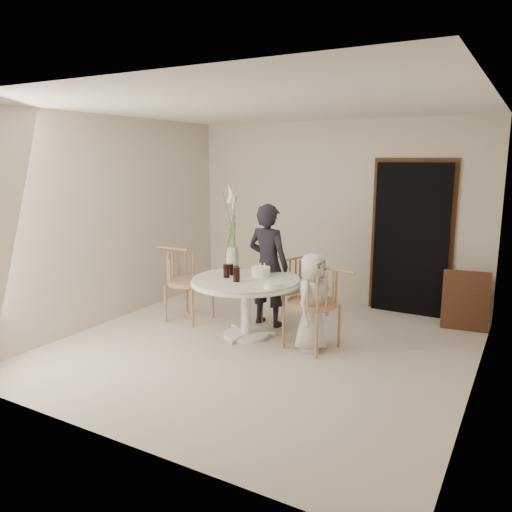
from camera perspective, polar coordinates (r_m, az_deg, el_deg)
The scene contains 18 objects.
ground at distance 5.87m, azimuth 0.61°, elevation -10.42°, with size 4.50×4.50×0.00m, color beige.
room_shell at distance 5.49m, azimuth 0.64°, elevation 5.52°, with size 4.50×4.50×4.50m.
doorway at distance 7.21m, azimuth 17.27°, elevation 1.81°, with size 1.00×0.10×2.10m, color black.
door_trim at distance 7.24m, azimuth 17.36°, elevation 2.32°, with size 1.12×0.03×2.22m, color #54341D.
table at distance 6.05m, azimuth -1.14°, elevation -3.62°, with size 1.33×1.33×0.73m.
picture_frame at distance 6.90m, azimuth 22.84°, elevation -4.70°, with size 0.57×0.04×0.76m, color #54341D.
chair_far at distance 6.65m, azimuth 3.87°, elevation -2.80°, with size 0.57×0.60×0.87m.
chair_right at distance 5.63m, azimuth 7.60°, elevation -4.58°, with size 0.66×0.62×0.99m.
chair_left at distance 6.79m, azimuth -8.62°, elevation -1.94°, with size 0.60×0.56×0.98m.
girl at distance 6.44m, azimuth 1.40°, elevation -1.05°, with size 0.58×0.38×1.59m, color black.
boy at distance 5.67m, azimuth 6.45°, elevation -5.25°, with size 0.55×0.36×1.13m, color silver.
birthday_cake at distance 6.13m, azimuth 0.54°, elevation -1.79°, with size 0.23×0.23×0.16m.
cola_tumbler_a at distance 6.06m, azimuth -2.26°, elevation -1.81°, with size 0.07×0.07×0.14m, color black.
cola_tumbler_b at distance 5.85m, azimuth -2.24°, elevation -2.12°, with size 0.08×0.08×0.17m, color black.
cola_tumbler_c at distance 6.05m, azimuth -3.40°, elevation -1.71°, with size 0.08×0.08×0.17m, color black.
cola_tumbler_d at distance 6.19m, azimuth -2.90°, elevation -1.55°, with size 0.07×0.07×0.14m, color black.
plate_stack at distance 5.60m, azimuth 1.98°, elevation -3.34°, with size 0.22×0.22×0.05m, color white.
flower_vase at distance 6.46m, azimuth -2.75°, elevation 1.91°, with size 0.16×0.16×1.11m.
Camera 1 is at (2.63, -4.78, 2.16)m, focal length 35.00 mm.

